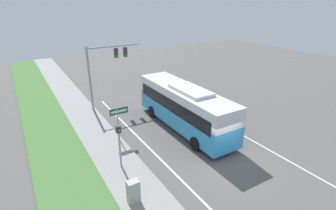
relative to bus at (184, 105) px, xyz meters
The scene contains 9 objects.
ground_plane 5.94m from the bus, 93.79° to the right, with size 80.00×80.00×0.00m, color #565451.
sidewalk 8.83m from the bus, 139.65° to the right, with size 2.80×80.00×0.12m.
lane_divider_near 7.13m from the bus, 125.42° to the right, with size 0.14×30.00×0.01m.
lane_divider_far 6.75m from the bus, 59.93° to the right, with size 0.14×30.00×0.01m.
bus is the anchor object (origin of this frame).
signal_gantry 8.77m from the bus, 117.29° to the left, with size 5.16×0.41×6.12m.
pedestrian_signal 7.02m from the bus, 158.83° to the right, with size 0.28×0.34×2.95m.
street_sign 5.39m from the bus, behind, with size 1.40×0.08×2.72m.
utility_cabinet 9.30m from the bus, 140.82° to the right, with size 0.63×0.47×1.26m.
Camera 1 is at (-10.82, -10.44, 10.01)m, focal length 28.00 mm.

